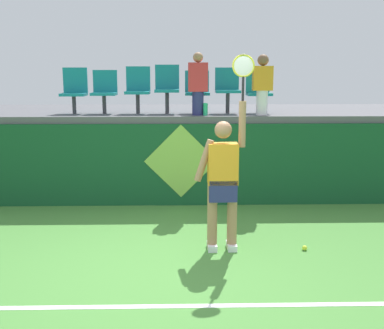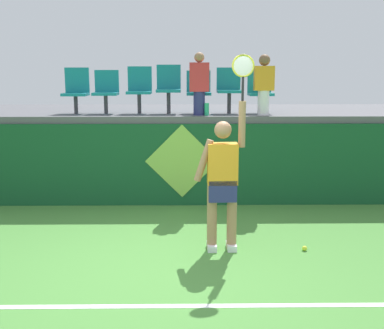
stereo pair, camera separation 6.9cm
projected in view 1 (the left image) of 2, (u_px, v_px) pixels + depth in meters
name	position (u px, v px, depth m)	size (l,w,h in m)	color
ground_plane	(162.00, 269.00, 5.70)	(40.00, 40.00, 0.00)	#478438
court_back_wall	(167.00, 164.00, 8.36)	(10.88, 0.20, 1.43)	#144C28
spectator_platform	(169.00, 113.00, 9.65)	(10.88, 3.03, 0.12)	#56565B
court_baseline_stripe	(158.00, 306.00, 4.80)	(9.79, 0.08, 0.01)	white
tennis_player	(223.00, 178.00, 6.16)	(0.75, 0.27, 2.52)	white
tennis_ball	(305.00, 248.00, 6.29)	(0.07, 0.07, 0.07)	#D1E533
water_bottle	(205.00, 109.00, 8.35)	(0.08, 0.08, 0.22)	#26B272
stadium_chair_0	(74.00, 89.00, 8.71)	(0.44, 0.42, 0.83)	#38383D
stadium_chair_1	(104.00, 90.00, 8.72)	(0.44, 0.42, 0.78)	#38383D
stadium_chair_2	(138.00, 88.00, 8.74)	(0.44, 0.42, 0.85)	#38383D
stadium_chair_3	(167.00, 86.00, 8.74)	(0.44, 0.42, 0.88)	#38383D
stadium_chair_4	(197.00, 90.00, 8.76)	(0.44, 0.42, 0.77)	#38383D
stadium_chair_5	(227.00, 88.00, 8.77)	(0.44, 0.42, 0.83)	#38383D
stadium_chair_6	(258.00, 89.00, 8.79)	(0.44, 0.42, 0.84)	#38383D
spectator_0	(198.00, 83.00, 8.34)	(0.34, 0.20, 1.08)	navy
spectator_1	(262.00, 84.00, 8.37)	(0.34, 0.20, 1.05)	white
wall_signage_mount	(181.00, 205.00, 8.40)	(1.27, 0.01, 1.42)	#144C28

